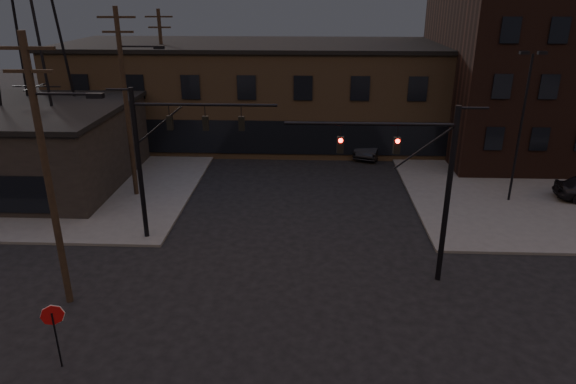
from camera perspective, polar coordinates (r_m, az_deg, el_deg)
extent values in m
plane|color=black|center=(20.27, 0.44, -15.79)|extent=(140.00, 140.00, 0.00)
cube|color=#474744|center=(45.95, -27.06, 3.65)|extent=(30.00, 30.00, 0.15)
cube|color=brown|center=(44.91, 1.79, 10.79)|extent=(40.00, 12.00, 8.00)
cube|color=black|center=(39.38, -29.15, 4.31)|extent=(16.00, 12.00, 5.00)
cylinder|color=black|center=(23.01, 17.30, -0.63)|extent=(0.24, 0.24, 8.00)
cylinder|color=black|center=(21.39, 9.07, 7.47)|extent=(7.00, 0.14, 0.14)
cube|color=#FF140C|center=(21.78, 12.00, 5.07)|extent=(0.28, 0.22, 0.70)
cube|color=#FF140C|center=(21.52, 5.83, 5.23)|extent=(0.28, 0.22, 0.70)
cylinder|color=black|center=(26.91, -16.18, 2.67)|extent=(0.24, 0.24, 8.00)
cylinder|color=black|center=(25.18, -9.26, 9.55)|extent=(7.00, 0.14, 0.14)
cube|color=black|center=(25.78, -12.99, 7.50)|extent=(0.28, 0.22, 0.70)
cube|color=black|center=(25.37, -9.14, 7.56)|extent=(0.28, 0.22, 0.70)
cube|color=black|center=(25.08, -5.19, 7.59)|extent=(0.28, 0.22, 0.70)
cylinder|color=black|center=(19.94, -24.29, -14.79)|extent=(0.06, 0.06, 2.20)
cylinder|color=maroon|center=(19.41, -24.72, -12.35)|extent=(0.72, 0.33, 0.76)
cylinder|color=black|center=(21.81, -25.11, 1.28)|extent=(0.28, 0.28, 11.00)
cube|color=black|center=(20.83, -27.26, 14.04)|extent=(2.20, 0.12, 0.12)
cube|color=black|center=(20.91, -26.89, 11.88)|extent=(1.80, 0.12, 0.12)
cube|color=black|center=(20.04, -20.64, 9.99)|extent=(0.60, 0.25, 0.18)
cylinder|color=black|center=(32.76, -17.49, 8.97)|extent=(0.28, 0.28, 11.50)
cube|color=black|center=(32.13, -18.55, 17.95)|extent=(2.20, 0.12, 0.12)
cube|color=black|center=(32.18, -18.38, 16.54)|extent=(1.80, 0.12, 0.12)
cube|color=black|center=(31.53, -14.14, 15.32)|extent=(0.60, 0.25, 0.18)
cylinder|color=black|center=(44.35, -13.60, 12.06)|extent=(0.28, 0.28, 11.00)
cube|color=black|center=(43.87, -14.18, 18.37)|extent=(2.20, 0.12, 0.12)
cube|color=black|center=(43.91, -14.08, 17.33)|extent=(1.80, 0.12, 0.12)
cylinder|color=black|center=(33.52, 24.37, 6.11)|extent=(0.14, 0.14, 9.00)
cube|color=black|center=(32.58, 24.77, 13.88)|extent=(0.50, 0.28, 0.18)
cube|color=black|center=(32.96, 26.43, 13.69)|extent=(0.50, 0.28, 0.18)
imported|color=#B8B8BB|center=(41.97, 27.72, 2.97)|extent=(4.41, 3.33, 1.19)
imported|color=black|center=(41.57, 9.28, 5.13)|extent=(3.27, 5.21, 1.62)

